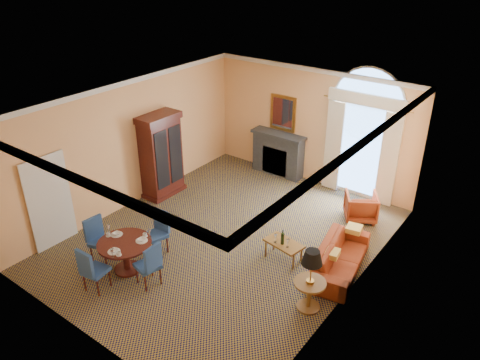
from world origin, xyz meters
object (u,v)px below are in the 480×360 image
Objects in this scene: sofa at (340,257)px; coffee_table at (284,244)px; dining_table at (125,249)px; armchair at (361,206)px; side_table at (311,273)px; armoire at (161,156)px.

sofa is 2.32× the size of coffee_table.
coffee_table is (-1.12, -0.39, 0.09)m from sofa.
armchair is (3.01, 4.75, -0.17)m from dining_table.
armchair is 0.60× the size of side_table.
side_table is at bearing -16.68° from armoire.
coffee_table is (-0.64, -2.51, 0.05)m from armchair.
armchair is 3.57m from side_table.
dining_table reaches higher than sofa.
coffee_table is at bearing 43.22° from dining_table.
armchair is at bearing 98.63° from side_table.
armchair is at bearing 57.58° from dining_table.
sofa is 1.47m from side_table.
sofa is at bearing 92.07° from side_table.
armoire reaches higher than dining_table.
sofa is at bearing 71.21° from armchair.
armoire is 3.39m from dining_table.
coffee_table is at bearing 44.19° from armchair.
armchair is at bearing 2.20° from sofa.
armchair is 0.85× the size of coffee_table.
dining_table is 0.53× the size of sofa.
armoire reaches higher than sofa.
side_table is (0.05, -1.38, 0.51)m from sofa.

